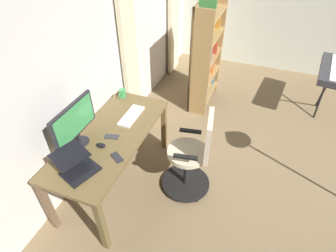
# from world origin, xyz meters

# --- Properties ---
(ground_plane) EXTENTS (7.43, 7.43, 0.00)m
(ground_plane) POSITION_xyz_m (0.00, 0.00, 0.00)
(ground_plane) COLOR olive
(back_room_partition) EXTENTS (5.72, 0.10, 2.89)m
(back_room_partition) POSITION_xyz_m (0.00, -2.80, 1.44)
(back_room_partition) COLOR silver
(back_room_partition) RESTS_ON ground
(curtain_right_panel) EXTENTS (0.35, 0.06, 2.66)m
(curtain_right_panel) POSITION_xyz_m (-0.34, -2.69, 1.33)
(curtain_right_panel) COLOR beige
(curtain_right_panel) RESTS_ON ground
(desk) EXTENTS (1.59, 0.68, 0.73)m
(desk) POSITION_xyz_m (0.90, -2.31, 0.64)
(desk) COLOR brown
(desk) RESTS_ON ground
(office_chair) EXTENTS (0.56, 0.56, 1.03)m
(office_chair) POSITION_xyz_m (0.66, -1.46, 0.48)
(office_chair) COLOR black
(office_chair) RESTS_ON ground
(computer_monitor) EXTENTS (0.59, 0.18, 0.45)m
(computer_monitor) POSITION_xyz_m (1.11, -2.53, 0.99)
(computer_monitor) COLOR #232328
(computer_monitor) RESTS_ON desk
(computer_keyboard) EXTENTS (0.40, 0.15, 0.02)m
(computer_keyboard) POSITION_xyz_m (0.54, -2.24, 0.74)
(computer_keyboard) COLOR white
(computer_keyboard) RESTS_ON desk
(laptop) EXTENTS (0.40, 0.43, 0.17)m
(laptop) POSITION_xyz_m (1.42, -2.33, 0.79)
(laptop) COLOR black
(laptop) RESTS_ON desk
(computer_mouse) EXTENTS (0.06, 0.10, 0.04)m
(computer_mouse) POSITION_xyz_m (1.08, -2.30, 0.75)
(computer_mouse) COLOR black
(computer_mouse) RESTS_ON desk
(cell_phone_by_monitor) EXTENTS (0.13, 0.16, 0.01)m
(cell_phone_by_monitor) POSITION_xyz_m (1.16, -2.08, 0.73)
(cell_phone_by_monitor) COLOR #232328
(cell_phone_by_monitor) RESTS_ON desk
(cell_phone_face_up) EXTENTS (0.10, 0.16, 0.01)m
(cell_phone_face_up) POSITION_xyz_m (0.92, -2.27, 0.73)
(cell_phone_face_up) COLOR #333338
(cell_phone_face_up) RESTS_ON desk
(mug_coffee) EXTENTS (0.13, 0.08, 0.10)m
(mug_coffee) POSITION_xyz_m (0.21, -2.53, 0.78)
(mug_coffee) COLOR #3D9951
(mug_coffee) RESTS_ON desk
(bookshelf) EXTENTS (0.83, 0.30, 1.68)m
(bookshelf) POSITION_xyz_m (-1.15, -1.86, 0.80)
(bookshelf) COLOR #AB834D
(bookshelf) RESTS_ON ground
(piano_keyboard) EXTENTS (1.03, 0.44, 0.80)m
(piano_keyboard) POSITION_xyz_m (-1.49, -0.03, 0.73)
(piano_keyboard) COLOR black
(piano_keyboard) RESTS_ON ground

